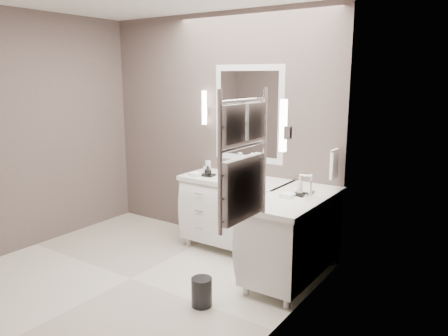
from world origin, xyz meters
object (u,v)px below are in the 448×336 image
Objects in this scene: vanity_back at (235,209)px; waste_bin at (202,292)px; towel_ladder at (243,166)px; vanity_right at (293,232)px.

waste_bin is (0.45, -1.24, -0.36)m from vanity_back.
towel_ladder reaches higher than waste_bin.
vanity_right is at bearing 65.07° from waste_bin.
vanity_back is 1.37m from waste_bin.
vanity_back is 4.83× the size of waste_bin.
vanity_back is 0.93m from vanity_right.
waste_bin is at bearing 149.33° from towel_ladder.
towel_ladder is at bearing -55.90° from vanity_back.
vanity_back is at bearing 159.62° from vanity_right.
vanity_back is at bearing 124.10° from towel_ladder.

